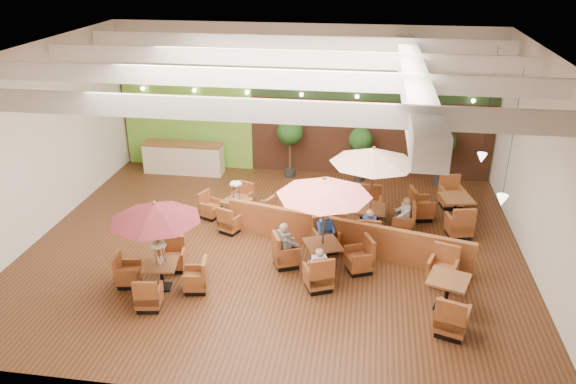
% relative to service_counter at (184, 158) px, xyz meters
% --- Properties ---
extents(room, '(14.04, 14.00, 5.52)m').
position_rel_service_counter_xyz_m(room, '(4.65, -3.88, 3.05)').
color(room, '#381E0F').
rests_on(room, ground).
extents(service_counter, '(3.00, 0.75, 1.18)m').
position_rel_service_counter_xyz_m(service_counter, '(0.00, 0.00, 0.00)').
color(service_counter, beige).
rests_on(service_counter, ground).
extents(booth_divider, '(7.00, 1.96, 0.99)m').
position_rel_service_counter_xyz_m(booth_divider, '(6.36, -5.12, -0.09)').
color(booth_divider, brown).
rests_on(booth_divider, ground).
extents(table_0, '(2.45, 2.45, 2.44)m').
position_rel_service_counter_xyz_m(table_0, '(1.94, -7.68, 1.08)').
color(table_0, brown).
rests_on(table_0, ground).
extents(table_1, '(2.80, 2.80, 2.68)m').
position_rel_service_counter_xyz_m(table_1, '(5.86, -6.16, 1.24)').
color(table_1, brown).
rests_on(table_1, ground).
extents(table_2, '(2.67, 2.67, 2.74)m').
position_rel_service_counter_xyz_m(table_2, '(7.07, -3.81, 1.28)').
color(table_2, brown).
rests_on(table_2, ground).
extents(table_3, '(2.46, 2.46, 1.46)m').
position_rel_service_counter_xyz_m(table_3, '(2.92, -3.62, -0.17)').
color(table_3, brown).
rests_on(table_3, ground).
extents(table_4, '(1.16, 2.89, 1.02)m').
position_rel_service_counter_xyz_m(table_4, '(8.96, -7.46, -0.19)').
color(table_4, brown).
rests_on(table_4, ground).
extents(table_5, '(2.01, 2.91, 1.05)m').
position_rel_service_counter_xyz_m(table_5, '(9.40, -2.71, -0.19)').
color(table_5, brown).
rests_on(table_5, ground).
extents(topiary_0, '(0.96, 0.96, 2.24)m').
position_rel_service_counter_xyz_m(topiary_0, '(4.05, 0.20, 1.08)').
color(topiary_0, black).
rests_on(topiary_0, ground).
extents(topiary_1, '(0.87, 0.87, 2.01)m').
position_rel_service_counter_xyz_m(topiary_1, '(6.63, 0.20, 0.91)').
color(topiary_1, black).
rests_on(topiary_1, ground).
extents(topiary_2, '(0.90, 0.90, 2.09)m').
position_rel_service_counter_xyz_m(topiary_2, '(9.50, 0.20, 0.98)').
color(topiary_2, black).
rests_on(topiary_2, ground).
extents(diner_0, '(0.40, 0.36, 0.74)m').
position_rel_service_counter_xyz_m(diner_0, '(5.86, -7.14, 0.15)').
color(diner_0, silver).
rests_on(diner_0, ground).
extents(diner_1, '(0.39, 0.35, 0.71)m').
position_rel_service_counter_xyz_m(diner_1, '(5.86, -5.18, 0.14)').
color(diner_1, '#2850AE').
rests_on(diner_1, ground).
extents(diner_2, '(0.47, 0.48, 0.84)m').
position_rel_service_counter_xyz_m(diner_2, '(4.88, -6.16, 0.19)').
color(diner_2, slate).
rests_on(diner_2, ground).
extents(diner_3, '(0.40, 0.34, 0.76)m').
position_rel_service_counter_xyz_m(diner_3, '(7.07, -4.81, 0.16)').
color(diner_3, '#2850AE').
rests_on(diner_3, ground).
extents(diner_4, '(0.32, 0.38, 0.73)m').
position_rel_service_counter_xyz_m(diner_4, '(8.07, -3.81, 0.15)').
color(diner_4, silver).
rests_on(diner_4, ground).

